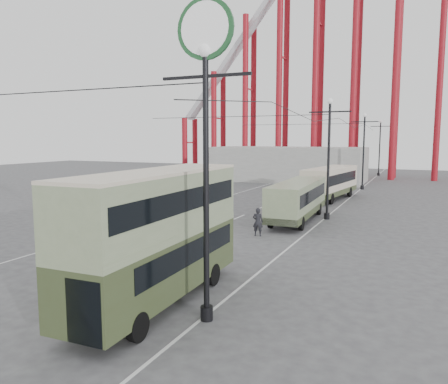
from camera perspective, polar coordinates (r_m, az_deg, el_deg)
The scene contains 12 objects.
ground at distance 21.06m, azimuth -12.46°, elevation -10.54°, with size 160.00×160.00×0.00m, color #464548.
road_markings at distance 38.52m, azimuth 4.29°, elevation -2.39°, with size 12.52×120.00×0.01m.
lamp_post_near at distance 14.65m, azimuth -2.42°, elevation 13.16°, with size 3.20×0.44×10.80m.
lamp_post_mid at distance 34.67m, azimuth 13.49°, elevation 4.16°, with size 3.20×0.44×9.32m.
lamp_post_far at distance 56.41m, azimuth 17.76°, elevation 5.05°, with size 3.20×0.44×9.32m.
lamp_post_distant at distance 78.29m, azimuth 19.66°, elevation 5.44°, with size 3.20×0.44×9.32m.
roller_coaster at distance 76.19m, azimuth 13.48°, elevation 19.44°, with size 52.95×5.00×55.48m.
fairground_shed at distance 65.68m, azimuth 8.30°, elevation 3.64°, with size 22.00×10.00×5.00m, color gray.
double_decker_bus at distance 16.70m, azimuth -8.63°, elevation -4.94°, with size 2.65×9.56×5.10m.
single_decker_green at distance 33.98m, azimuth 9.61°, elevation -0.86°, with size 2.81×10.68×3.00m.
single_decker_cream at distance 46.50m, azimuth 13.72°, elevation 1.36°, with size 3.95×10.88×3.31m.
pedestrian at distance 28.34m, azimuth 4.44°, elevation -3.92°, with size 0.67×0.44×1.85m, color black.
Camera 1 is at (12.15, -16.00, 6.29)m, focal length 35.00 mm.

